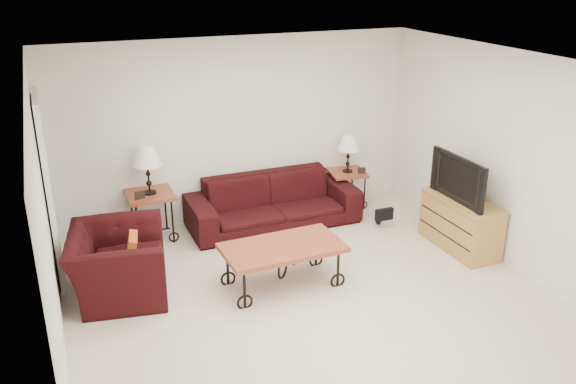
# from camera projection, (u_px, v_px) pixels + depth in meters

# --- Properties ---
(ground) EXTENTS (5.00, 5.00, 0.00)m
(ground) POSITION_uv_depth(u_px,v_px,m) (313.00, 301.00, 6.43)
(ground) COLOR beige
(ground) RESTS_ON ground
(wall_back) EXTENTS (5.00, 0.02, 2.50)m
(wall_back) POSITION_uv_depth(u_px,v_px,m) (237.00, 130.00, 8.13)
(wall_back) COLOR white
(wall_back) RESTS_ON ground
(wall_front) EXTENTS (5.00, 0.02, 2.50)m
(wall_front) POSITION_uv_depth(u_px,v_px,m) (480.00, 324.00, 3.82)
(wall_front) COLOR white
(wall_front) RESTS_ON ground
(wall_left) EXTENTS (0.02, 5.00, 2.50)m
(wall_left) POSITION_uv_depth(u_px,v_px,m) (47.00, 233.00, 5.08)
(wall_left) COLOR white
(wall_left) RESTS_ON ground
(wall_right) EXTENTS (0.02, 5.00, 2.50)m
(wall_right) POSITION_uv_depth(u_px,v_px,m) (513.00, 162.00, 6.86)
(wall_right) COLOR white
(wall_right) RESTS_ON ground
(ceiling) EXTENTS (5.00, 5.00, 0.00)m
(ceiling) POSITION_uv_depth(u_px,v_px,m) (317.00, 66.00, 5.52)
(ceiling) COLOR white
(ceiling) RESTS_ON wall_back
(doorway) EXTENTS (0.08, 0.94, 2.04)m
(doorway) POSITION_uv_depth(u_px,v_px,m) (48.00, 192.00, 6.60)
(doorway) COLOR black
(doorway) RESTS_ON ground
(sofa) EXTENTS (2.31, 0.90, 0.67)m
(sofa) POSITION_uv_depth(u_px,v_px,m) (273.00, 201.00, 8.16)
(sofa) COLOR black
(sofa) RESTS_ON ground
(side_table_left) EXTENTS (0.58, 0.58, 0.63)m
(side_table_left) POSITION_uv_depth(u_px,v_px,m) (152.00, 216.00, 7.75)
(side_table_left) COLOR brown
(side_table_left) RESTS_ON ground
(side_table_right) EXTENTS (0.57, 0.57, 0.55)m
(side_table_right) POSITION_uv_depth(u_px,v_px,m) (347.00, 189.00, 8.77)
(side_table_right) COLOR brown
(side_table_right) RESTS_ON ground
(lamp_left) EXTENTS (0.36, 0.36, 0.63)m
(lamp_left) POSITION_uv_depth(u_px,v_px,m) (148.00, 170.00, 7.52)
(lamp_left) COLOR black
(lamp_left) RESTS_ON side_table_left
(lamp_right) EXTENTS (0.36, 0.36, 0.55)m
(lamp_right) POSITION_uv_depth(u_px,v_px,m) (348.00, 154.00, 8.57)
(lamp_right) COLOR black
(lamp_right) RESTS_ON side_table_right
(photo_frame_left) EXTENTS (0.13, 0.04, 0.11)m
(photo_frame_left) POSITION_uv_depth(u_px,v_px,m) (140.00, 195.00, 7.43)
(photo_frame_left) COLOR black
(photo_frame_left) RESTS_ON side_table_left
(photo_frame_right) EXTENTS (0.11, 0.05, 0.09)m
(photo_frame_right) POSITION_uv_depth(u_px,v_px,m) (362.00, 170.00, 8.58)
(photo_frame_right) COLOR black
(photo_frame_right) RESTS_ON side_table_right
(coffee_table) EXTENTS (1.33, 0.75, 0.49)m
(coffee_table) POSITION_uv_depth(u_px,v_px,m) (283.00, 265.00, 6.65)
(coffee_table) COLOR brown
(coffee_table) RESTS_ON ground
(armchair) EXTENTS (1.16, 1.28, 0.73)m
(armchair) POSITION_uv_depth(u_px,v_px,m) (118.00, 263.00, 6.45)
(armchair) COLOR black
(armchair) RESTS_ON ground
(throw_pillow) EXTENTS (0.14, 0.34, 0.33)m
(throw_pillow) POSITION_uv_depth(u_px,v_px,m) (131.00, 250.00, 6.40)
(throw_pillow) COLOR #C17218
(throw_pillow) RESTS_ON armchair
(tv_stand) EXTENTS (0.46, 1.10, 0.66)m
(tv_stand) POSITION_uv_depth(u_px,v_px,m) (460.00, 224.00, 7.50)
(tv_stand) COLOR gold
(tv_stand) RESTS_ON ground
(television) EXTENTS (0.13, 0.98, 0.57)m
(television) POSITION_uv_depth(u_px,v_px,m) (464.00, 178.00, 7.27)
(television) COLOR black
(television) RESTS_ON tv_stand
(backpack) EXTENTS (0.41, 0.33, 0.50)m
(backpack) POSITION_uv_depth(u_px,v_px,m) (379.00, 208.00, 8.18)
(backpack) COLOR black
(backpack) RESTS_ON ground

